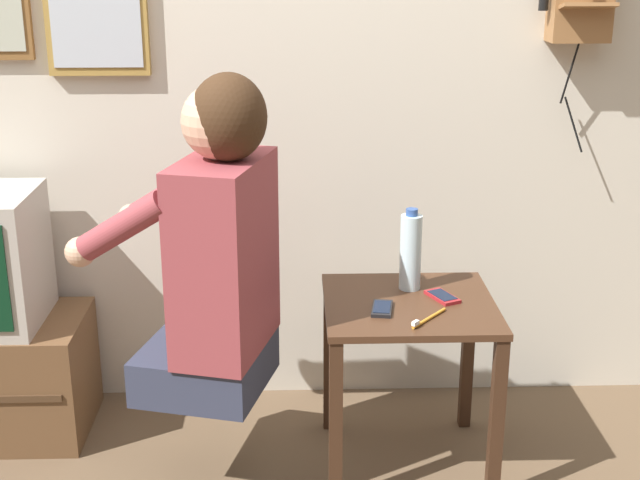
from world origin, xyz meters
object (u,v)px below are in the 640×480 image
object	(u,v)px
person	(216,247)
cell_phone_held	(382,308)
cell_phone_spare	(442,297)
water_bottle	(411,251)
toothbrush	(427,319)

from	to	relation	value
person	cell_phone_held	world-z (taller)	person
cell_phone_spare	cell_phone_held	bearing A→B (deg)	179.36
cell_phone_spare	water_bottle	xyz separation A→B (m)	(-0.09, 0.09, 0.12)
cell_phone_spare	water_bottle	size ratio (longest dim) A/B	0.51
person	water_bottle	xyz separation A→B (m)	(0.60, 0.21, -0.10)
water_bottle	toothbrush	world-z (taller)	water_bottle
person	water_bottle	size ratio (longest dim) A/B	3.59
cell_phone_held	toothbrush	world-z (taller)	toothbrush
person	cell_phone_spare	world-z (taller)	person
water_bottle	toothbrush	bearing A→B (deg)	-86.13
cell_phone_spare	water_bottle	world-z (taller)	water_bottle
toothbrush	cell_phone_held	bearing A→B (deg)	5.28
toothbrush	water_bottle	bearing A→B (deg)	-45.96
water_bottle	person	bearing A→B (deg)	-160.53
cell_phone_held	cell_phone_spare	size ratio (longest dim) A/B	0.96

